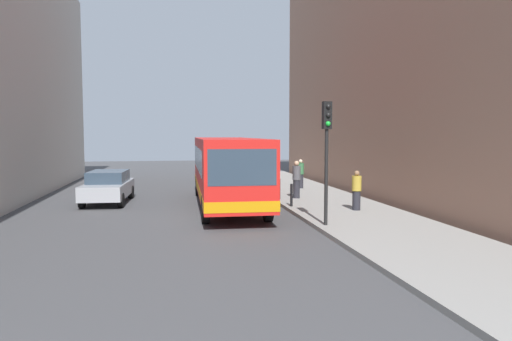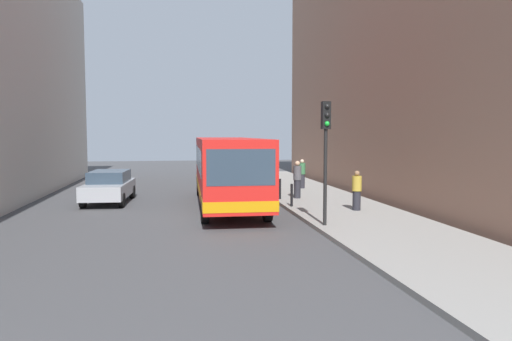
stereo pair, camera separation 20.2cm
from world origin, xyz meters
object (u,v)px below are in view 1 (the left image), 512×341
at_px(pedestrian_far_sidewalk, 300,174).
at_px(car_beside_bus, 108,186).
at_px(bus, 227,167).
at_px(bollard_mid, 279,189).
at_px(pedestrian_mid_sidewalk, 296,179).
at_px(traffic_light, 327,139).
at_px(bollard_near, 291,195).
at_px(pedestrian_near_signal, 357,191).

bearing_deg(pedestrian_far_sidewalk, car_beside_bus, 165.20).
distance_m(bus, bollard_mid, 2.88).
bearing_deg(pedestrian_far_sidewalk, bus, -165.37).
bearing_deg(bus, pedestrian_mid_sidewalk, -163.37).
bearing_deg(bollard_mid, traffic_light, -89.12).
bearing_deg(pedestrian_far_sidewalk, bollard_near, -140.29).
bearing_deg(pedestrian_near_signal, bollard_mid, -17.68).
height_order(traffic_light, pedestrian_near_signal, traffic_light).
height_order(bus, pedestrian_far_sidewalk, bus).
height_order(bollard_mid, pedestrian_near_signal, pedestrian_near_signal).
bearing_deg(traffic_light, pedestrian_mid_sidewalk, 83.40).
height_order(bollard_near, pedestrian_far_sidewalk, pedestrian_far_sidewalk).
relative_size(traffic_light, bollard_near, 4.32).
height_order(traffic_light, pedestrian_mid_sidewalk, traffic_light).
distance_m(traffic_light, bollard_mid, 6.96).
xyz_separation_m(bus, pedestrian_far_sidewalk, (4.74, 4.97, -0.77)).
xyz_separation_m(pedestrian_near_signal, pedestrian_far_sidewalk, (-0.12, 7.93, 0.02)).
xyz_separation_m(bollard_near, bollard_mid, (0.00, 2.30, 0.00)).
distance_m(bollard_mid, pedestrian_near_signal, 4.39).
height_order(pedestrian_near_signal, pedestrian_mid_sidewalk, pedestrian_mid_sidewalk).
height_order(pedestrian_mid_sidewalk, pedestrian_far_sidewalk, pedestrian_mid_sidewalk).
distance_m(traffic_light, pedestrian_far_sidewalk, 11.14).
height_order(bollard_near, bollard_mid, same).
xyz_separation_m(traffic_light, pedestrian_mid_sidewalk, (0.78, 6.71, -1.97)).
xyz_separation_m(bollard_near, pedestrian_far_sidewalk, (2.19, 6.51, 0.33)).
height_order(car_beside_bus, pedestrian_mid_sidewalk, pedestrian_mid_sidewalk).
height_order(bollard_near, pedestrian_mid_sidewalk, pedestrian_mid_sidewalk).
xyz_separation_m(bus, pedestrian_near_signal, (4.86, -2.96, -0.79)).
bearing_deg(traffic_light, pedestrian_near_signal, 51.90).
height_order(car_beside_bus, pedestrian_far_sidewalk, pedestrian_far_sidewalk).
distance_m(bus, pedestrian_far_sidewalk, 6.91).
bearing_deg(bollard_near, bus, 148.88).
bearing_deg(bollard_near, traffic_light, -88.65).
distance_m(bollard_near, pedestrian_far_sidewalk, 6.87).
bearing_deg(bollard_mid, bus, -163.43).
xyz_separation_m(traffic_light, pedestrian_far_sidewalk, (2.09, 10.75, -2.05)).
bearing_deg(bus, pedestrian_near_signal, 150.06).
relative_size(car_beside_bus, pedestrian_mid_sidewalk, 2.54).
relative_size(car_beside_bus, pedestrian_far_sidewalk, 2.77).
bearing_deg(car_beside_bus, pedestrian_far_sidewalk, -159.69).
bearing_deg(bus, bollard_mid, -162.05).
distance_m(pedestrian_near_signal, pedestrian_mid_sidewalk, 4.15).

